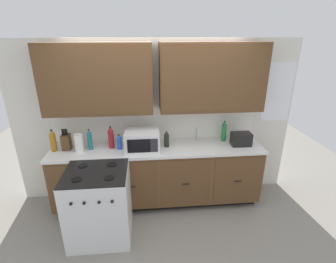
{
  "coord_description": "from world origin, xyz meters",
  "views": [
    {
      "loc": [
        -0.16,
        -3.01,
        2.47
      ],
      "look_at": [
        0.15,
        0.27,
        1.19
      ],
      "focal_mm": 26.95,
      "sensor_mm": 36.0,
      "label": 1
    }
  ],
  "objects_px": {
    "stove_range": "(99,205)",
    "microwave": "(142,141)",
    "knife_block": "(66,142)",
    "bottle_dark": "(167,139)",
    "bottle_green": "(224,131)",
    "paper_towel_roll": "(79,143)",
    "toaster": "(241,139)",
    "bottle_blue": "(119,142)",
    "bottle_teal": "(90,140)",
    "bottle_red": "(111,137)",
    "bottle_amber": "(53,141)"
  },
  "relations": [
    {
      "from": "stove_range",
      "to": "microwave",
      "type": "height_order",
      "value": "microwave"
    },
    {
      "from": "microwave",
      "to": "knife_block",
      "type": "relative_size",
      "value": 1.55
    },
    {
      "from": "microwave",
      "to": "bottle_dark",
      "type": "distance_m",
      "value": 0.36
    },
    {
      "from": "knife_block",
      "to": "bottle_green",
      "type": "distance_m",
      "value": 2.3
    },
    {
      "from": "paper_towel_roll",
      "to": "bottle_dark",
      "type": "relative_size",
      "value": 1.11
    },
    {
      "from": "bottle_green",
      "to": "stove_range",
      "type": "bearing_deg",
      "value": -156.7
    },
    {
      "from": "toaster",
      "to": "bottle_green",
      "type": "xyz_separation_m",
      "value": [
        -0.2,
        0.18,
        0.06
      ]
    },
    {
      "from": "stove_range",
      "to": "toaster",
      "type": "xyz_separation_m",
      "value": [
        2.0,
        0.59,
        0.56
      ]
    },
    {
      "from": "bottle_blue",
      "to": "bottle_teal",
      "type": "bearing_deg",
      "value": 174.7
    },
    {
      "from": "toaster",
      "to": "bottle_red",
      "type": "bearing_deg",
      "value": 177.33
    },
    {
      "from": "paper_towel_roll",
      "to": "bottle_dark",
      "type": "height_order",
      "value": "paper_towel_roll"
    },
    {
      "from": "stove_range",
      "to": "bottle_amber",
      "type": "relative_size",
      "value": 3.01
    },
    {
      "from": "bottle_dark",
      "to": "bottle_teal",
      "type": "relative_size",
      "value": 0.78
    },
    {
      "from": "bottle_amber",
      "to": "bottle_teal",
      "type": "distance_m",
      "value": 0.49
    },
    {
      "from": "stove_range",
      "to": "bottle_red",
      "type": "distance_m",
      "value": 0.93
    },
    {
      "from": "paper_towel_roll",
      "to": "bottle_amber",
      "type": "height_order",
      "value": "bottle_amber"
    },
    {
      "from": "bottle_red",
      "to": "bottle_dark",
      "type": "relative_size",
      "value": 1.38
    },
    {
      "from": "knife_block",
      "to": "bottle_blue",
      "type": "relative_size",
      "value": 1.38
    },
    {
      "from": "stove_range",
      "to": "bottle_green",
      "type": "height_order",
      "value": "bottle_green"
    },
    {
      "from": "microwave",
      "to": "bottle_amber",
      "type": "bearing_deg",
      "value": 176.32
    },
    {
      "from": "bottle_red",
      "to": "microwave",
      "type": "bearing_deg",
      "value": -14.06
    },
    {
      "from": "bottle_teal",
      "to": "paper_towel_roll",
      "type": "bearing_deg",
      "value": -152.66
    },
    {
      "from": "paper_towel_roll",
      "to": "bottle_red",
      "type": "xyz_separation_m",
      "value": [
        0.43,
        0.09,
        0.03
      ]
    },
    {
      "from": "microwave",
      "to": "paper_towel_roll",
      "type": "relative_size",
      "value": 1.85
    },
    {
      "from": "paper_towel_roll",
      "to": "bottle_blue",
      "type": "bearing_deg",
      "value": 3.34
    },
    {
      "from": "bottle_blue",
      "to": "bottle_green",
      "type": "xyz_separation_m",
      "value": [
        1.56,
        0.15,
        0.05
      ]
    },
    {
      "from": "bottle_dark",
      "to": "bottle_green",
      "type": "xyz_separation_m",
      "value": [
        0.89,
        0.13,
        0.04
      ]
    },
    {
      "from": "stove_range",
      "to": "bottle_red",
      "type": "bearing_deg",
      "value": 79.96
    },
    {
      "from": "bottle_dark",
      "to": "stove_range",
      "type": "bearing_deg",
      "value": -144.75
    },
    {
      "from": "bottle_green",
      "to": "knife_block",
      "type": "bearing_deg",
      "value": -177.77
    },
    {
      "from": "stove_range",
      "to": "microwave",
      "type": "relative_size",
      "value": 1.98
    },
    {
      "from": "microwave",
      "to": "toaster",
      "type": "xyz_separation_m",
      "value": [
        1.44,
        0.02,
        -0.04
      ]
    },
    {
      "from": "bottle_dark",
      "to": "bottle_teal",
      "type": "distance_m",
      "value": 1.08
    },
    {
      "from": "stove_range",
      "to": "toaster",
      "type": "relative_size",
      "value": 3.39
    },
    {
      "from": "knife_block",
      "to": "bottle_green",
      "type": "xyz_separation_m",
      "value": [
        2.3,
        0.09,
        0.04
      ]
    },
    {
      "from": "microwave",
      "to": "bottle_amber",
      "type": "distance_m",
      "value": 1.23
    },
    {
      "from": "paper_towel_roll",
      "to": "bottle_green",
      "type": "relative_size",
      "value": 0.81
    },
    {
      "from": "paper_towel_roll",
      "to": "bottle_blue",
      "type": "relative_size",
      "value": 1.15
    },
    {
      "from": "microwave",
      "to": "toaster",
      "type": "distance_m",
      "value": 1.44
    },
    {
      "from": "bottle_red",
      "to": "bottle_green",
      "type": "distance_m",
      "value": 1.68
    },
    {
      "from": "bottle_dark",
      "to": "bottle_green",
      "type": "height_order",
      "value": "bottle_green"
    },
    {
      "from": "bottle_blue",
      "to": "bottle_teal",
      "type": "relative_size",
      "value": 0.75
    },
    {
      "from": "bottle_red",
      "to": "bottle_amber",
      "type": "relative_size",
      "value": 1.02
    },
    {
      "from": "knife_block",
      "to": "bottle_teal",
      "type": "relative_size",
      "value": 1.03
    },
    {
      "from": "paper_towel_roll",
      "to": "bottle_teal",
      "type": "height_order",
      "value": "bottle_teal"
    },
    {
      "from": "bottle_red",
      "to": "paper_towel_roll",
      "type": "bearing_deg",
      "value": -167.99
    },
    {
      "from": "toaster",
      "to": "knife_block",
      "type": "xyz_separation_m",
      "value": [
        -2.5,
        0.09,
        0.02
      ]
    },
    {
      "from": "bottle_amber",
      "to": "knife_block",
      "type": "bearing_deg",
      "value": 12.36
    },
    {
      "from": "microwave",
      "to": "stove_range",
      "type": "bearing_deg",
      "value": -134.44
    },
    {
      "from": "bottle_dark",
      "to": "bottle_amber",
      "type": "height_order",
      "value": "bottle_amber"
    }
  ]
}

